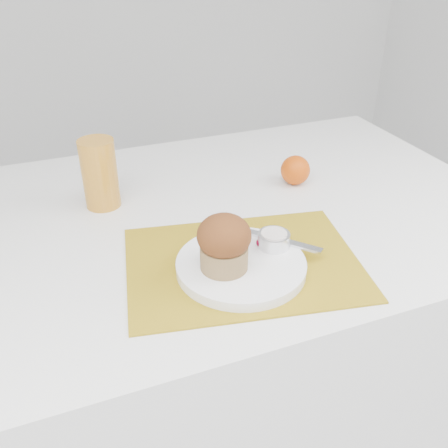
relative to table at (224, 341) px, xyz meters
name	(u,v)px	position (x,y,z in m)	size (l,w,h in m)	color
table	(224,341)	(0.00, 0.00, 0.00)	(1.20, 0.80, 0.75)	white
placemat	(243,263)	(-0.04, -0.19, 0.38)	(0.40, 0.30, 0.00)	#A18116
plate	(241,265)	(-0.05, -0.21, 0.39)	(0.22, 0.22, 0.02)	white
ramekin	(274,240)	(0.02, -0.19, 0.41)	(0.06, 0.06, 0.02)	silver
cream	(274,234)	(0.02, -0.19, 0.42)	(0.05, 0.05, 0.01)	silver
raspberry_near	(244,238)	(-0.02, -0.16, 0.41)	(0.02, 0.02, 0.02)	#560302
raspberry_far	(261,243)	(0.00, -0.18, 0.40)	(0.02, 0.02, 0.02)	#530217
butter_knife	(271,238)	(0.03, -0.17, 0.40)	(0.19, 0.02, 0.00)	silver
orange	(295,170)	(0.20, 0.05, 0.41)	(0.07, 0.07, 0.07)	#D04C07
juice_glass	(100,174)	(-0.23, 0.11, 0.45)	(0.07, 0.07, 0.15)	orange
muffin	(224,243)	(-0.08, -0.22, 0.45)	(0.10, 0.10, 0.10)	olive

